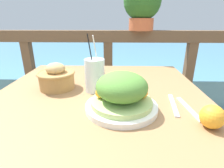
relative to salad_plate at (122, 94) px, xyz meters
name	(u,v)px	position (x,y,z in m)	size (l,w,h in m)	color
patio_table	(100,115)	(-0.09, 0.13, -0.17)	(0.92, 0.96, 0.77)	#997047
railing_fence	(108,67)	(-0.09, 0.88, -0.14)	(2.80, 0.08, 0.99)	brown
sea_backdrop	(114,59)	(-0.09, 3.38, -0.64)	(12.00, 4.00, 0.39)	teal
salad_plate	(122,94)	(0.00, 0.00, 0.00)	(0.26, 0.26, 0.14)	white
drink_glass	(95,75)	(-0.12, 0.17, 0.01)	(0.09, 0.09, 0.25)	silver
bread_basket	(57,78)	(-0.30, 0.20, -0.01)	(0.17, 0.17, 0.12)	#AD7F47
potted_plant	(142,4)	(0.17, 0.88, 0.35)	(0.28, 0.28, 0.35)	#B75B38
fork	(173,105)	(0.20, 0.04, -0.06)	(0.04, 0.18, 0.00)	silver
knife	(189,108)	(0.25, 0.01, -0.06)	(0.03, 0.18, 0.00)	silver
orange_near_basket	(212,117)	(0.27, -0.10, -0.02)	(0.07, 0.07, 0.07)	#F9A328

